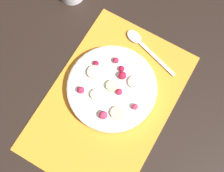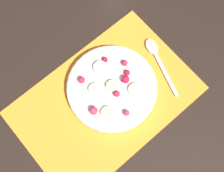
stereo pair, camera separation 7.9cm
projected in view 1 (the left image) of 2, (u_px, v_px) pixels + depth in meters
ground_plane at (109, 102)px, 0.82m from camera, size 3.00×3.00×0.00m
placemat at (109, 102)px, 0.81m from camera, size 0.46×0.31×0.01m
fruit_bowl at (112, 88)px, 0.80m from camera, size 0.23×0.23×0.05m
spoon at (141, 43)px, 0.86m from camera, size 0.07×0.18×0.01m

